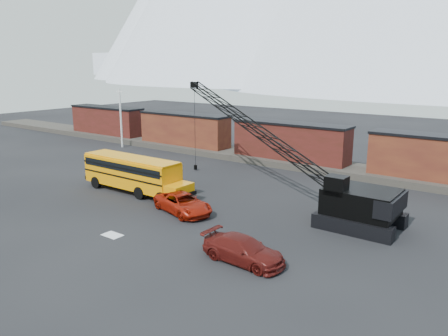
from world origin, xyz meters
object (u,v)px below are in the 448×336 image
(school_bus, at_px, (134,173))
(crawler_crane, at_px, (256,129))
(red_pickup, at_px, (183,203))
(maroon_suv, at_px, (243,250))

(school_bus, xyz_separation_m, crawler_crane, (8.55, 6.59, 3.87))
(school_bus, xyz_separation_m, red_pickup, (7.15, -1.56, -1.04))
(school_bus, relative_size, red_pickup, 2.14)
(school_bus, bearing_deg, crawler_crane, 37.63)
(school_bus, height_order, red_pickup, school_bus)
(school_bus, distance_m, crawler_crane, 11.47)
(red_pickup, distance_m, crawler_crane, 9.61)
(school_bus, height_order, crawler_crane, crawler_crane)
(red_pickup, xyz_separation_m, crawler_crane, (1.40, 8.15, 4.91))
(red_pickup, relative_size, maroon_suv, 1.06)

